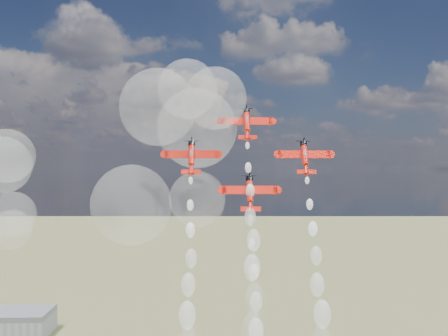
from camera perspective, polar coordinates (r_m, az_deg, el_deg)
hangar at (r=320.95m, az=-22.84°, el=-15.23°), size 50.00×28.00×13.00m
plane_lead at (r=134.01m, az=2.50°, el=4.89°), size 13.17×6.82×8.65m
plane_left at (r=128.53m, az=-3.57°, el=1.24°), size 13.17×6.82×8.65m
plane_right at (r=130.85m, az=8.79°, el=1.22°), size 13.17×6.82×8.65m
plane_slot at (r=124.43m, az=2.85°, el=-2.70°), size 13.17×6.82×8.65m
smoke_trail_lead at (r=115.30m, az=3.34°, el=-15.05°), size 5.49×26.79×47.66m
drifted_smoke_cloud at (r=137.90m, az=-8.87°, el=1.69°), size 70.92×31.55×48.45m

